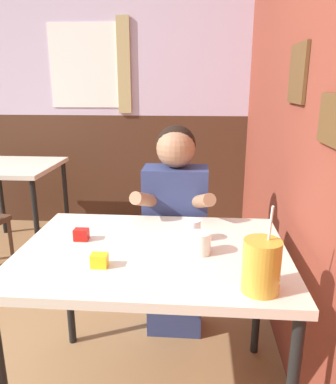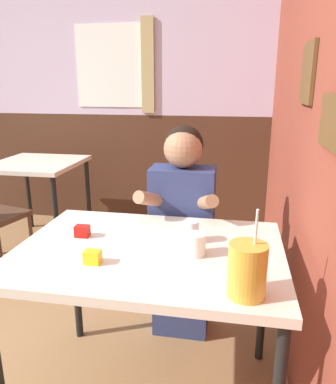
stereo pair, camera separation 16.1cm
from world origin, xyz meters
The scene contains 10 objects.
brick_wall_right centered at (1.44, 1.31, 1.35)m, with size 0.08×4.62×2.70m.
back_wall centered at (-0.02, 2.65, 1.36)m, with size 5.82×0.09×2.70m.
main_table centered at (0.77, 0.42, 0.68)m, with size 1.08×0.78×0.75m.
background_table centered at (-0.59, 1.96, 0.66)m, with size 0.71×0.74×0.75m.
person_seated centered at (0.83, 0.94, 0.63)m, with size 0.42×0.40×1.19m.
cocktail_pitcher centered at (1.16, 0.13, 0.83)m, with size 0.12×0.12×0.29m.
glass_near_pitcher centered at (0.93, 0.52, 0.79)m, with size 0.07×0.07×0.09m.
glass_center centered at (0.96, 0.39, 0.79)m, with size 0.08×0.08×0.09m.
condiment_ketchup centered at (0.46, 0.48, 0.77)m, with size 0.06×0.04×0.05m.
condiment_mustard centered at (0.60, 0.25, 0.77)m, with size 0.06×0.04×0.05m.
Camera 1 is at (0.94, -0.97, 1.39)m, focal length 35.00 mm.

